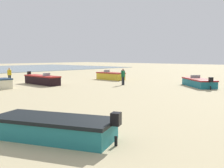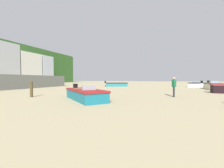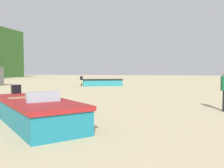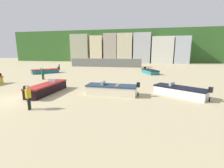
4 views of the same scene
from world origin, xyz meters
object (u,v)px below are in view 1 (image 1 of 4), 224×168
Objects in this scene: beach_walker_distant at (123,75)px; boat_teal_4 at (199,82)px; boat_teal_5 at (54,128)px; boat_black_0 at (42,80)px; boat_yellow_2 at (111,76)px; beach_walker_foreground at (9,74)px.

boat_teal_4 is at bearing 123.16° from beach_walker_distant.
beach_walker_distant is (-14.79, -9.24, 0.58)m from boat_teal_5.
boat_black_0 is at bearing 167.08° from boat_teal_4.
boat_teal_4 is 2.76× the size of beach_walker_distant.
beach_walker_distant is at bearing 128.91° from boat_black_0.
boat_yellow_2 is (-8.79, 1.35, -0.01)m from boat_black_0.
boat_teal_4 is at bearing 126.29° from boat_black_0.
boat_black_0 is 4.34m from beach_walker_foreground.
boat_black_0 is 1.28× the size of boat_yellow_2.
boat_teal_5 is (18.61, 14.39, -0.08)m from boat_yellow_2.
beach_walker_foreground is at bearing -70.19° from boat_black_0.
boat_teal_5 is 2.79× the size of beach_walker_distant.
boat_teal_5 is (18.55, 3.16, -0.01)m from boat_teal_4.
beach_walker_foreground reaches higher than boat_teal_4.
boat_yellow_2 is 11.22m from boat_teal_4.
beach_walker_distant reaches higher than boat_black_0.
boat_black_0 is at bearing -51.23° from beach_walker_distant.
boat_teal_5 is at bearing -140.74° from boat_yellow_2.
boat_black_0 reaches higher than boat_teal_5.
boat_teal_4 is 2.76× the size of beach_walker_foreground.
boat_teal_5 is at bearing 59.58° from boat_black_0.
boat_teal_4 is 7.16m from beach_walker_distant.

